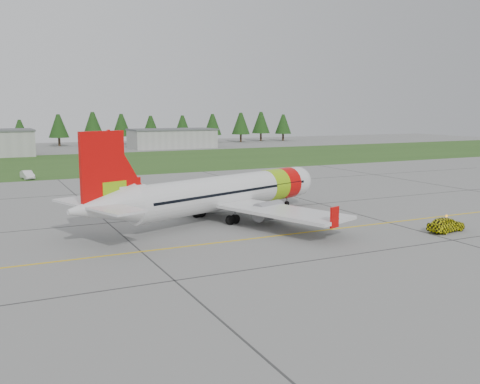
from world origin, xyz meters
TOP-DOWN VIEW (x-y plane):
  - ground at (0.00, 0.00)m, footprint 320.00×320.00m
  - aircraft at (-4.09, 16.83)m, footprint 29.66×28.18m
  - follow_me_car at (12.01, 2.64)m, footprint 1.61×1.82m
  - service_van at (-19.29, 59.81)m, footprint 1.65×1.58m
  - grass_strip at (0.00, 82.00)m, footprint 320.00×50.00m
  - taxi_guideline at (0.00, 8.00)m, footprint 120.00×0.25m
  - hangar_east at (25.00, 118.00)m, footprint 24.00×12.00m
  - treeline at (0.00, 138.00)m, footprint 160.00×8.00m

SIDE VIEW (x-z plane):
  - ground at x=0.00m, z-range 0.00..0.00m
  - taxi_guideline at x=0.00m, z-range 0.00..0.02m
  - grass_strip at x=0.00m, z-range 0.00..0.03m
  - follow_me_car at x=12.01m, z-range 0.00..4.06m
  - service_van at x=-19.29m, z-range 0.00..4.14m
  - hangar_east at x=25.00m, z-range 0.00..5.20m
  - aircraft at x=-4.09m, z-range -1.98..7.37m
  - treeline at x=0.00m, z-range 0.00..10.00m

